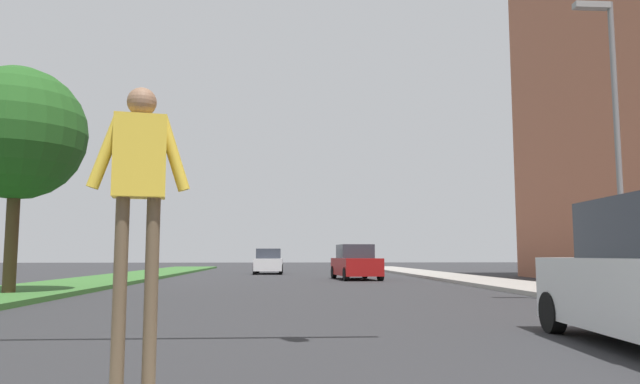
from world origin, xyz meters
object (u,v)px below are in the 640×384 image
(street_lamp_right, at_px, (613,120))
(sedan_distant, at_px, (269,262))
(tree_far, at_px, (17,134))
(sedan_midblock, at_px, (356,263))
(pedestrian_performer, at_px, (139,196))

(street_lamp_right, distance_m, sedan_distant, 26.52)
(tree_far, xyz_separation_m, sedan_midblock, (11.50, 11.83, -3.99))
(sedan_midblock, xyz_separation_m, sedan_distant, (-4.58, 9.08, -0.05))
(tree_far, relative_size, pedestrian_performer, 2.67)
(street_lamp_right, bearing_deg, pedestrian_performer, -134.45)
(tree_far, relative_size, sedan_distant, 1.55)
(tree_far, distance_m, sedan_midblock, 16.98)
(sedan_distant, bearing_deg, street_lamp_right, -69.54)
(pedestrian_performer, bearing_deg, tree_far, 117.44)
(tree_far, relative_size, street_lamp_right, 0.89)
(tree_far, xyz_separation_m, sedan_distant, (6.92, 20.91, -4.04))
(sedan_midblock, bearing_deg, pedestrian_performer, -100.63)
(street_lamp_right, relative_size, sedan_midblock, 1.73)
(pedestrian_performer, distance_m, sedan_midblock, 25.41)
(sedan_midblock, height_order, sedan_distant, sedan_midblock)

